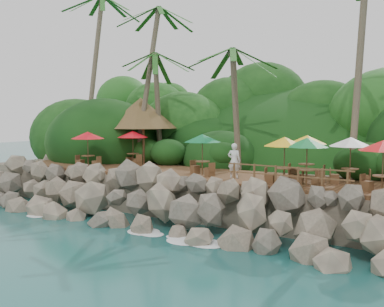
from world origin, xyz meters
The scene contains 12 objects.
ground centered at (0.00, 0.00, 0.00)m, with size 140.00×140.00×0.00m, color #19514F.
land_base centered at (0.00, 16.00, 1.05)m, with size 32.00×25.20×2.10m, color gray.
jungle_hill centered at (0.00, 23.50, 0.00)m, with size 44.80×28.00×15.40m, color #143811.
seawall centered at (0.00, 2.00, 1.15)m, with size 29.00×4.00×2.30m, color gray, non-canonical shape.
terrace centered at (0.00, 6.00, 2.20)m, with size 26.00×5.00×0.20m, color brown.
jungle_foliage centered at (0.00, 15.00, 0.00)m, with size 44.00×16.00×12.00m, color #143811, non-canonical shape.
foam_line centered at (0.00, 0.30, 0.03)m, with size 25.20×0.80×0.06m.
palms centered at (0.21, 8.77, 12.20)m, with size 29.27×7.22×13.72m.
palapa centered at (-6.68, 9.37, 5.79)m, with size 5.31×5.31×4.60m.
dining_clusters centered at (1.97, 5.66, 4.20)m, with size 23.54×4.94×2.28m.
railing centered at (6.81, 3.65, 2.91)m, with size 6.10×0.10×1.00m.
waiter centered at (3.29, 5.06, 3.23)m, with size 0.68×0.45×1.87m, color white.
Camera 1 is at (14.73, -16.25, 5.65)m, focal length 42.87 mm.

